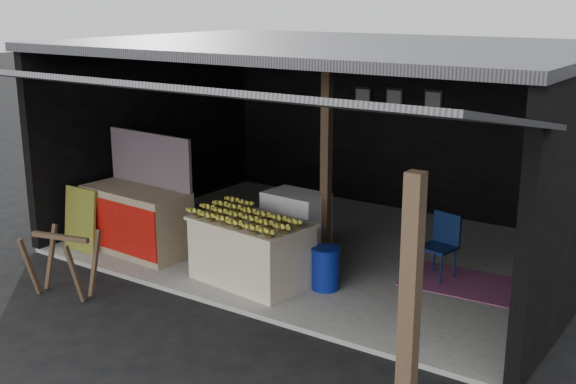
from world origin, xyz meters
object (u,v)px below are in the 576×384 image
Objects in this scene: banana_table at (251,251)px; plastic_chair at (442,240)px; neighbor_stall at (137,217)px; water_barrel at (326,269)px; sawhorse at (62,258)px; white_crate at (296,225)px.

plastic_chair is at bearing 45.20° from banana_table.
water_barrel is (2.97, 0.33, -0.25)m from neighbor_stall.
banana_table is at bearing -130.44° from plastic_chair.
white_crate is at bearing 44.28° from sawhorse.
neighbor_stall is at bearing -173.64° from water_barrel.
plastic_chair is at bearing 49.30° from water_barrel.
neighbor_stall reaches higher than water_barrel.
neighbor_stall is at bearing -148.85° from white_crate.
plastic_chair is (1.94, 1.54, 0.08)m from banana_table.
neighbor_stall reaches higher than white_crate.
white_crate reaches higher than sawhorse.
water_barrel is at bearing 9.93° from neighbor_stall.
banana_table is at bearing -84.52° from white_crate.
banana_table reaches higher than water_barrel.
water_barrel is (2.63, 1.92, -0.19)m from sawhorse.
plastic_chair reaches higher than banana_table.
water_barrel is 0.60× the size of plastic_chair.
white_crate reaches higher than banana_table.
banana_table is 1.88× the size of plastic_chair.
banana_table is 1.71× the size of white_crate.
plastic_chair is (4.00, 1.53, -0.01)m from neighbor_stall.
white_crate is at bearing 98.83° from banana_table.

